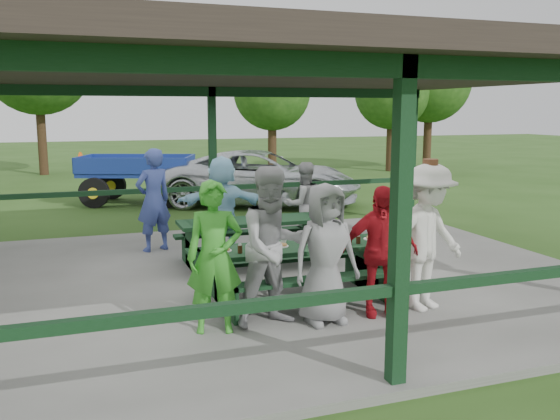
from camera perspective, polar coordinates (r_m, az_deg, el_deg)
name	(u,v)px	position (r m, az deg, el deg)	size (l,w,h in m)	color
ground	(269,282)	(9.22, -1.02, -6.97)	(90.00, 90.00, 0.00)	#2B4D18
concrete_slab	(269,279)	(9.21, -1.02, -6.67)	(10.00, 8.00, 0.10)	slate
pavilion_structure	(269,73)	(8.85, -1.09, 13.09)	(10.60, 8.60, 3.24)	black
picnic_table_near	(299,265)	(7.99, 1.81, -5.35)	(2.46, 1.39, 0.75)	black
picnic_table_far	(253,236)	(9.82, -2.59, -2.52)	(2.44, 1.39, 0.75)	black
table_setting	(305,242)	(7.95, 2.37, -3.10)	(2.41, 0.45, 0.10)	white
contestant_green	(215,257)	(6.79, -6.31, -4.53)	(0.64, 0.42, 1.76)	green
contestant_grey_left	(274,247)	(6.94, -0.60, -3.58)	(0.92, 0.72, 1.89)	#98989A
contestant_grey_mid	(325,254)	(7.07, 4.39, -4.22)	(0.83, 0.54, 1.69)	gray
contestant_red	(379,251)	(7.42, 9.55, -3.90)	(0.96, 0.40, 1.63)	#AD131D
contestant_white_fedora	(427,237)	(7.73, 13.99, -2.55)	(1.36, 1.02, 1.93)	white
spectator_lblue	(222,205)	(10.50, -5.59, 0.48)	(1.62, 0.52, 1.75)	#9CD4F1
spectator_blue	(153,200)	(10.89, -12.08, 0.95)	(0.68, 0.45, 1.86)	#394996
spectator_grey	(304,205)	(11.00, 2.30, 0.51)	(0.77, 0.60, 1.59)	gray
pickup_truck	(262,178)	(16.50, -1.75, 3.11)	(2.53, 5.48, 1.52)	silver
farm_trailer	(137,178)	(17.27, -13.58, 3.01)	(4.17, 2.66, 1.46)	navy
tree_left	(37,61)	(26.19, -22.36, 13.10)	(4.29, 4.29, 6.71)	#332014
tree_mid	(272,92)	(24.76, -0.77, 11.26)	(3.17, 3.17, 4.95)	#332014
tree_right	(392,93)	(26.23, 10.73, 11.05)	(3.18, 3.18, 4.98)	#332014
tree_far_right	(430,82)	(27.63, 14.21, 11.89)	(3.65, 3.65, 5.71)	#332014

